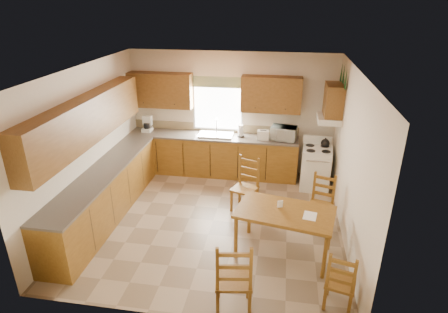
# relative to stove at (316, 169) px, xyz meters

# --- Properties ---
(floor) EXTENTS (4.50, 4.50, 0.00)m
(floor) POSITION_rel_stove_xyz_m (-1.88, -1.61, -0.43)
(floor) COLOR #947F62
(floor) RESTS_ON ground
(ceiling) EXTENTS (4.50, 4.50, 0.00)m
(ceiling) POSITION_rel_stove_xyz_m (-1.88, -1.61, 2.27)
(ceiling) COLOR brown
(ceiling) RESTS_ON floor
(wall_left) EXTENTS (4.50, 4.50, 0.00)m
(wall_left) POSITION_rel_stove_xyz_m (-4.13, -1.61, 0.92)
(wall_left) COLOR beige
(wall_left) RESTS_ON floor
(wall_right) EXTENTS (4.50, 4.50, 0.00)m
(wall_right) POSITION_rel_stove_xyz_m (0.37, -1.61, 0.92)
(wall_right) COLOR beige
(wall_right) RESTS_ON floor
(wall_back) EXTENTS (4.50, 4.50, 0.00)m
(wall_back) POSITION_rel_stove_xyz_m (-1.88, 0.64, 0.92)
(wall_back) COLOR beige
(wall_back) RESTS_ON floor
(wall_front) EXTENTS (4.50, 4.50, 0.00)m
(wall_front) POSITION_rel_stove_xyz_m (-1.88, -3.86, 0.92)
(wall_front) COLOR beige
(wall_front) RESTS_ON floor
(lower_cab_back) EXTENTS (3.75, 0.60, 0.88)m
(lower_cab_back) POSITION_rel_stove_xyz_m (-2.25, 0.34, 0.01)
(lower_cab_back) COLOR brown
(lower_cab_back) RESTS_ON floor
(lower_cab_left) EXTENTS (0.60, 3.60, 0.88)m
(lower_cab_left) POSITION_rel_stove_xyz_m (-3.83, -1.76, 0.01)
(lower_cab_left) COLOR brown
(lower_cab_left) RESTS_ON floor
(counter_back) EXTENTS (3.75, 0.63, 0.04)m
(counter_back) POSITION_rel_stove_xyz_m (-2.25, 0.34, 0.47)
(counter_back) COLOR #574E46
(counter_back) RESTS_ON lower_cab_back
(counter_left) EXTENTS (0.63, 3.60, 0.04)m
(counter_left) POSITION_rel_stove_xyz_m (-3.83, -1.76, 0.47)
(counter_left) COLOR #574E46
(counter_left) RESTS_ON lower_cab_left
(backsplash) EXTENTS (3.75, 0.01, 0.18)m
(backsplash) POSITION_rel_stove_xyz_m (-2.25, 0.63, 0.58)
(backsplash) COLOR #8D7B56
(backsplash) RESTS_ON counter_back
(upper_cab_back_left) EXTENTS (1.41, 0.33, 0.75)m
(upper_cab_back_left) POSITION_rel_stove_xyz_m (-3.43, 0.47, 1.42)
(upper_cab_back_left) COLOR brown
(upper_cab_back_left) RESTS_ON wall_back
(upper_cab_back_right) EXTENTS (1.25, 0.33, 0.75)m
(upper_cab_back_right) POSITION_rel_stove_xyz_m (-1.02, 0.47, 1.42)
(upper_cab_back_right) COLOR brown
(upper_cab_back_right) RESTS_ON wall_back
(upper_cab_left) EXTENTS (0.33, 3.60, 0.75)m
(upper_cab_left) POSITION_rel_stove_xyz_m (-3.96, -1.76, 1.42)
(upper_cab_left) COLOR brown
(upper_cab_left) RESTS_ON wall_left
(upper_cab_stove) EXTENTS (0.33, 0.62, 0.62)m
(upper_cab_stove) POSITION_rel_stove_xyz_m (0.20, 0.04, 1.47)
(upper_cab_stove) COLOR brown
(upper_cab_stove) RESTS_ON wall_right
(range_hood) EXTENTS (0.44, 0.62, 0.12)m
(range_hood) POSITION_rel_stove_xyz_m (0.15, 0.04, 1.09)
(range_hood) COLOR silver
(range_hood) RESTS_ON wall_right
(window_frame) EXTENTS (1.13, 0.02, 1.18)m
(window_frame) POSITION_rel_stove_xyz_m (-2.18, 0.61, 1.12)
(window_frame) COLOR silver
(window_frame) RESTS_ON wall_back
(window_pane) EXTENTS (1.05, 0.01, 1.10)m
(window_pane) POSITION_rel_stove_xyz_m (-2.18, 0.60, 1.12)
(window_pane) COLOR white
(window_pane) RESTS_ON wall_back
(window_valance) EXTENTS (1.19, 0.01, 0.24)m
(window_valance) POSITION_rel_stove_xyz_m (-2.18, 0.58, 1.62)
(window_valance) COLOR #395A2C
(window_valance) RESTS_ON wall_back
(sink_basin) EXTENTS (0.75, 0.45, 0.04)m
(sink_basin) POSITION_rel_stove_xyz_m (-2.18, 0.34, 0.51)
(sink_basin) COLOR silver
(sink_basin) RESTS_ON counter_back
(pine_decal_a) EXTENTS (0.22, 0.22, 0.36)m
(pine_decal_a) POSITION_rel_stove_xyz_m (0.33, -0.28, 1.95)
(pine_decal_a) COLOR #17451D
(pine_decal_a) RESTS_ON wall_right
(pine_decal_b) EXTENTS (0.22, 0.22, 0.36)m
(pine_decal_b) POSITION_rel_stove_xyz_m (0.33, 0.04, 1.99)
(pine_decal_b) COLOR #17451D
(pine_decal_b) RESTS_ON wall_right
(pine_decal_c) EXTENTS (0.22, 0.22, 0.36)m
(pine_decal_c) POSITION_rel_stove_xyz_m (0.33, 0.36, 1.95)
(pine_decal_c) COLOR #17451D
(pine_decal_c) RESTS_ON wall_right
(stove) EXTENTS (0.64, 0.65, 0.87)m
(stove) POSITION_rel_stove_xyz_m (0.00, 0.00, 0.00)
(stove) COLOR silver
(stove) RESTS_ON floor
(coffeemaker) EXTENTS (0.25, 0.27, 0.30)m
(coffeemaker) POSITION_rel_stove_xyz_m (-3.77, 0.38, 0.64)
(coffeemaker) COLOR silver
(coffeemaker) RESTS_ON counter_back
(paper_towel) EXTENTS (0.12, 0.12, 0.26)m
(paper_towel) POSITION_rel_stove_xyz_m (-1.64, 0.37, 0.62)
(paper_towel) COLOR white
(paper_towel) RESTS_ON counter_back
(toaster) EXTENTS (0.25, 0.17, 0.20)m
(toaster) POSITION_rel_stove_xyz_m (-1.14, 0.26, 0.59)
(toaster) COLOR silver
(toaster) RESTS_ON counter_back
(microwave) EXTENTS (0.54, 0.43, 0.29)m
(microwave) POSITION_rel_stove_xyz_m (-0.71, 0.32, 0.63)
(microwave) COLOR silver
(microwave) RESTS_ON counter_back
(dining_table) EXTENTS (1.58, 1.09, 0.77)m
(dining_table) POSITION_rel_stove_xyz_m (-0.63, -2.35, -0.05)
(dining_table) COLOR brown
(dining_table) RESTS_ON floor
(chair_near_left) EXTENTS (0.52, 0.50, 1.08)m
(chair_near_left) POSITION_rel_stove_xyz_m (-1.24, -3.60, 0.11)
(chair_near_left) COLOR brown
(chair_near_left) RESTS_ON floor
(chair_near_right) EXTENTS (0.44, 0.43, 0.87)m
(chair_near_right) POSITION_rel_stove_xyz_m (0.11, -3.33, 0.00)
(chair_near_right) COLOR brown
(chair_near_right) RESTS_ON floor
(chair_far_left) EXTENTS (0.54, 0.53, 1.03)m
(chair_far_left) POSITION_rel_stove_xyz_m (-1.37, -1.13, 0.08)
(chair_far_left) COLOR brown
(chair_far_left) RESTS_ON floor
(chair_far_right) EXTENTS (0.50, 0.48, 0.96)m
(chair_far_right) POSITION_rel_stove_xyz_m (-0.01, -1.50, 0.04)
(chair_far_right) COLOR brown
(chair_far_right) RESTS_ON floor
(table_paper) EXTENTS (0.23, 0.28, 0.00)m
(table_paper) POSITION_rel_stove_xyz_m (-0.27, -2.43, 0.34)
(table_paper) COLOR white
(table_paper) RESTS_ON dining_table
(table_card) EXTENTS (0.09, 0.05, 0.11)m
(table_card) POSITION_rel_stove_xyz_m (-0.71, -2.25, 0.40)
(table_card) COLOR white
(table_card) RESTS_ON dining_table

